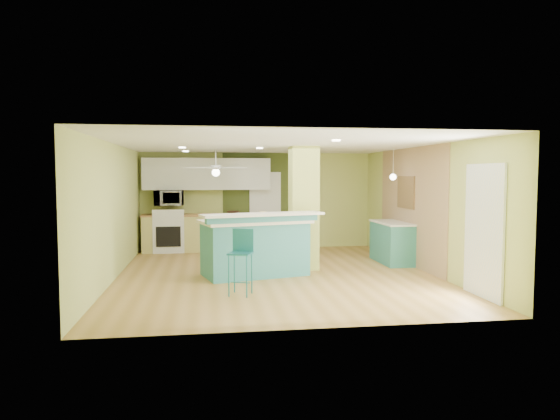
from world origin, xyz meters
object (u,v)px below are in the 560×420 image
object	(u,v)px
fruit_bowl	(233,212)
side_counter	(392,242)
peninsula	(255,246)
bar_stool	(242,251)
canister	(263,216)

from	to	relation	value
fruit_bowl	side_counter	bearing A→B (deg)	-33.63
peninsula	bar_stool	bearing A→B (deg)	-118.61
peninsula	canister	xyz separation A→B (m)	(0.15, -0.03, 0.58)
canister	bar_stool	bearing A→B (deg)	-109.36
fruit_bowl	canister	bearing A→B (deg)	-82.85
peninsula	side_counter	world-z (taller)	peninsula
side_counter	canister	bearing A→B (deg)	-161.56
peninsula	canister	bearing A→B (deg)	-24.72
peninsula	fruit_bowl	size ratio (longest dim) A/B	7.69
side_counter	canister	world-z (taller)	canister
peninsula	fruit_bowl	bearing A→B (deg)	79.54
bar_stool	canister	world-z (taller)	canister
side_counter	fruit_bowl	world-z (taller)	fruit_bowl
bar_stool	side_counter	bearing A→B (deg)	55.91
fruit_bowl	canister	distance (m)	3.24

